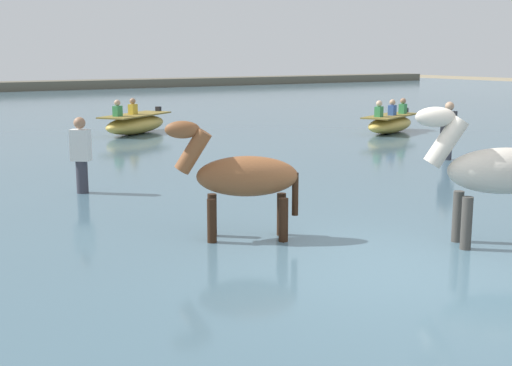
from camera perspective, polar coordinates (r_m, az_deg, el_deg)
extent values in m
plane|color=gray|center=(7.97, 11.70, -9.12)|extent=(120.00, 120.00, 0.00)
cube|color=#476675|center=(16.45, -12.89, 1.68)|extent=(90.00, 90.00, 0.32)
ellipsoid|color=brown|center=(8.69, -0.74, 0.57)|extent=(1.36, 1.02, 0.52)
cylinder|color=black|center=(8.68, -3.71, -4.20)|extent=(0.12, 0.12, 0.88)
cylinder|color=black|center=(8.99, -3.68, -3.69)|extent=(0.12, 0.12, 0.88)
cylinder|color=black|center=(8.72, 2.31, -4.13)|extent=(0.12, 0.12, 0.88)
cylinder|color=black|center=(9.02, 2.13, -3.62)|extent=(0.12, 0.12, 0.88)
cylinder|color=brown|center=(8.64, -5.29, 2.67)|extent=(0.52, 0.41, 0.60)
ellipsoid|color=brown|center=(8.61, -6.19, 4.46)|extent=(0.48, 0.38, 0.22)
cylinder|color=black|center=(8.78, 3.30, -0.94)|extent=(0.08, 0.08, 0.56)
ellipsoid|color=beige|center=(8.91, 20.18, 0.96)|extent=(1.49, 1.16, 0.58)
cylinder|color=#45423C|center=(8.74, 17.17, -4.25)|extent=(0.13, 0.13, 0.98)
cylinder|color=#45423C|center=(9.06, 16.49, -3.69)|extent=(0.13, 0.13, 0.98)
cylinder|color=beige|center=(8.61, 15.64, 3.34)|extent=(0.57, 0.46, 0.66)
ellipsoid|color=beige|center=(8.54, 14.81, 5.37)|extent=(0.53, 0.43, 0.25)
ellipsoid|color=gold|center=(20.79, -10.05, 4.84)|extent=(2.79, 2.36, 0.54)
cube|color=olive|center=(20.77, -10.07, 5.63)|extent=(2.68, 2.26, 0.04)
cube|color=black|center=(21.86, -8.19, 6.12)|extent=(0.19, 0.20, 0.18)
cube|color=#388E51|center=(20.18, -11.53, 5.92)|extent=(0.32, 0.30, 0.30)
sphere|color=tan|center=(20.16, -11.55, 6.60)|extent=(0.18, 0.18, 0.18)
cube|color=gold|center=(20.80, -10.28, 6.11)|extent=(0.32, 0.30, 0.30)
sphere|color=#A37556|center=(20.78, -10.30, 6.77)|extent=(0.18, 0.18, 0.18)
ellipsoid|color=gold|center=(21.10, 11.17, 4.82)|extent=(2.70, 1.89, 0.50)
cube|color=olive|center=(21.07, 11.20, 5.55)|extent=(2.59, 1.82, 0.04)
cube|color=black|center=(22.21, 12.41, 5.94)|extent=(0.18, 0.20, 0.18)
cube|color=#388E51|center=(20.43, 10.26, 5.90)|extent=(0.31, 0.27, 0.30)
sphere|color=beige|center=(20.41, 10.28, 6.57)|extent=(0.18, 0.18, 0.18)
cube|color=#3356A8|center=(21.04, 11.34, 6.00)|extent=(0.31, 0.27, 0.30)
sphere|color=tan|center=(21.02, 11.37, 6.65)|extent=(0.18, 0.18, 0.18)
cube|color=#388E51|center=(21.68, 12.20, 6.10)|extent=(0.31, 0.27, 0.30)
sphere|color=#A37556|center=(21.67, 12.23, 6.73)|extent=(0.18, 0.18, 0.18)
cylinder|color=#383842|center=(12.10, -14.33, -0.24)|extent=(0.20, 0.20, 0.88)
cube|color=white|center=(11.99, -14.49, 3.09)|extent=(0.38, 0.35, 0.54)
sphere|color=#A37556|center=(11.95, -14.57, 4.89)|extent=(0.20, 0.20, 0.20)
cylinder|color=#383842|center=(16.00, 15.72, 2.32)|extent=(0.20, 0.20, 0.88)
cube|color=#232328|center=(15.92, 15.85, 4.84)|extent=(0.33, 0.38, 0.54)
sphere|color=tan|center=(15.89, 15.92, 6.21)|extent=(0.20, 0.20, 0.20)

